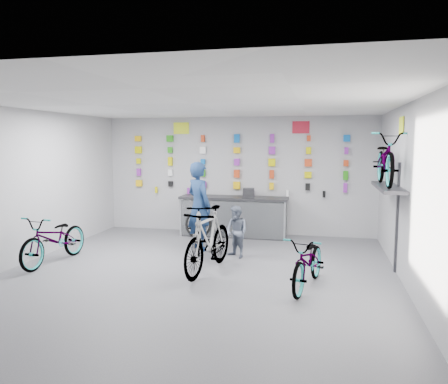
% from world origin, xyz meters
% --- Properties ---
extents(floor, '(8.00, 8.00, 0.00)m').
position_xyz_m(floor, '(0.00, 0.00, 0.00)').
color(floor, '#4F4F54').
rests_on(floor, ground).
extents(ceiling, '(8.00, 8.00, 0.00)m').
position_xyz_m(ceiling, '(0.00, 0.00, 3.00)').
color(ceiling, white).
rests_on(ceiling, wall_back).
extents(wall_back, '(7.00, 0.00, 7.00)m').
position_xyz_m(wall_back, '(0.00, 4.00, 1.50)').
color(wall_back, '#ADADAF').
rests_on(wall_back, floor).
extents(wall_front, '(7.00, 0.00, 7.00)m').
position_xyz_m(wall_front, '(0.00, -4.00, 1.50)').
color(wall_front, '#ADADAF').
rests_on(wall_front, floor).
extents(wall_left, '(0.00, 8.00, 8.00)m').
position_xyz_m(wall_left, '(-3.50, 0.00, 1.50)').
color(wall_left, '#ADADAF').
rests_on(wall_left, floor).
extents(wall_right, '(0.00, 8.00, 8.00)m').
position_xyz_m(wall_right, '(3.50, 0.00, 1.50)').
color(wall_right, '#ADADAF').
rests_on(wall_right, floor).
extents(counter, '(2.70, 0.66, 1.00)m').
position_xyz_m(counter, '(0.00, 3.54, 0.49)').
color(counter, black).
rests_on(counter, floor).
extents(merch_wall, '(5.57, 0.08, 1.56)m').
position_xyz_m(merch_wall, '(-0.02, 3.93, 1.79)').
color(merch_wall, yellow).
rests_on(merch_wall, wall_back).
extents(wall_bracket, '(0.39, 1.90, 2.00)m').
position_xyz_m(wall_bracket, '(3.33, 1.20, 1.46)').
color(wall_bracket, '#333338').
rests_on(wall_bracket, wall_right).
extents(sign_left, '(0.42, 0.02, 0.30)m').
position_xyz_m(sign_left, '(-1.50, 3.98, 2.72)').
color(sign_left, '#E4FA25').
rests_on(sign_left, wall_back).
extents(sign_right, '(0.42, 0.02, 0.30)m').
position_xyz_m(sign_right, '(1.60, 3.98, 2.72)').
color(sign_right, red).
rests_on(sign_right, wall_back).
extents(sign_side, '(0.02, 0.40, 0.30)m').
position_xyz_m(sign_side, '(3.48, 1.20, 2.65)').
color(sign_side, '#E4FA25').
rests_on(sign_side, wall_right).
extents(bike_left, '(0.79, 1.90, 0.97)m').
position_xyz_m(bike_left, '(-2.92, 0.36, 0.49)').
color(bike_left, gray).
rests_on(bike_left, floor).
extents(bike_center, '(0.86, 2.03, 1.18)m').
position_xyz_m(bike_center, '(0.15, 0.46, 0.59)').
color(bike_center, gray).
rests_on(bike_center, floor).
extents(bike_right, '(0.93, 1.77, 0.88)m').
position_xyz_m(bike_right, '(1.96, -0.05, 0.44)').
color(bike_right, gray).
rests_on(bike_right, floor).
extents(bike_service, '(0.96, 1.85, 1.07)m').
position_xyz_m(bike_service, '(-0.45, 1.95, 0.53)').
color(bike_service, gray).
rests_on(bike_service, floor).
extents(bike_wall, '(0.63, 1.80, 0.95)m').
position_xyz_m(bike_wall, '(3.25, 1.20, 2.05)').
color(bike_wall, gray).
rests_on(bike_wall, wall_bracket).
extents(clerk, '(0.84, 0.80, 1.93)m').
position_xyz_m(clerk, '(-0.47, 2.04, 0.97)').
color(clerk, '#14294D').
rests_on(clerk, floor).
extents(customer, '(0.66, 0.63, 1.06)m').
position_xyz_m(customer, '(0.46, 1.55, 0.53)').
color(customer, slate).
rests_on(customer, floor).
extents(spare_wheel, '(0.69, 0.22, 0.69)m').
position_xyz_m(spare_wheel, '(-0.82, 3.17, 0.34)').
color(spare_wheel, black).
rests_on(spare_wheel, floor).
extents(register, '(0.32, 0.33, 0.22)m').
position_xyz_m(register, '(0.37, 3.55, 1.11)').
color(register, black).
rests_on(register, counter).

